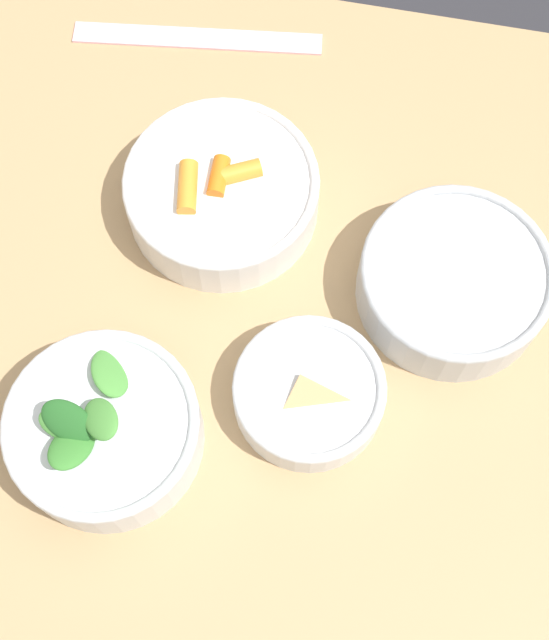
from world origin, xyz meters
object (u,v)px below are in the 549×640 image
at_px(bowl_cookies, 309,393).
at_px(bowl_carrots, 222,192).
at_px(bowl_greens, 104,429).
at_px(ruler, 198,38).
at_px(bowl_beans_hotdog, 454,283).

bearing_deg(bowl_cookies, bowl_carrots, 123.49).
distance_m(bowl_greens, ruler, 0.47).
height_order(bowl_carrots, ruler, bowl_carrots).
bearing_deg(bowl_greens, ruler, 92.98).
relative_size(bowl_greens, bowl_beans_hotdog, 0.95).
bearing_deg(bowl_beans_hotdog, bowl_cookies, -130.99).
distance_m(bowl_beans_hotdog, ruler, 0.41).
relative_size(bowl_greens, bowl_cookies, 1.24).
bearing_deg(bowl_cookies, bowl_beans_hotdog, 49.01).
xyz_separation_m(bowl_carrots, bowl_beans_hotdog, (0.24, -0.05, -0.00)).
height_order(bowl_carrots, bowl_cookies, bowl_carrots).
bearing_deg(bowl_carrots, ruler, 110.00).
relative_size(bowl_cookies, ruler, 0.50).
height_order(bowl_cookies, ruler, bowl_cookies).
xyz_separation_m(bowl_greens, ruler, (-0.02, 0.47, -0.03)).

